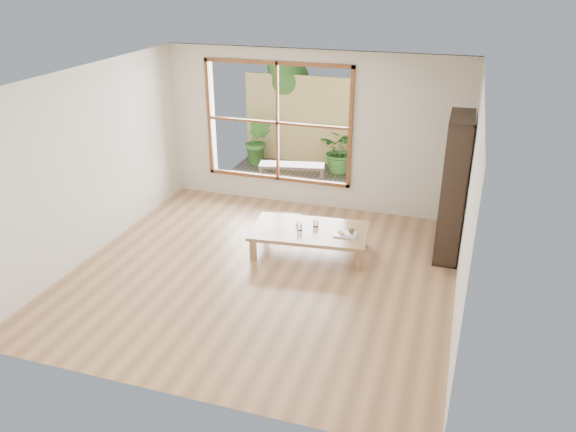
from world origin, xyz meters
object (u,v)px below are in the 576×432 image
low_table (310,232)px  food_tray (346,233)px  garden_bench (292,167)px  bookshelf (454,188)px

low_table → food_tray: 0.54m
garden_bench → bookshelf: bearing=-44.7°
low_table → food_tray: size_ratio=5.28×
food_tray → garden_bench: (-1.58, 2.51, -0.03)m
low_table → bookshelf: bearing=11.1°
bookshelf → garden_bench: bearing=146.5°
low_table → bookshelf: 2.08m
low_table → garden_bench: 2.71m
bookshelf → food_tray: 1.59m
low_table → food_tray: (0.53, -0.01, 0.07)m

